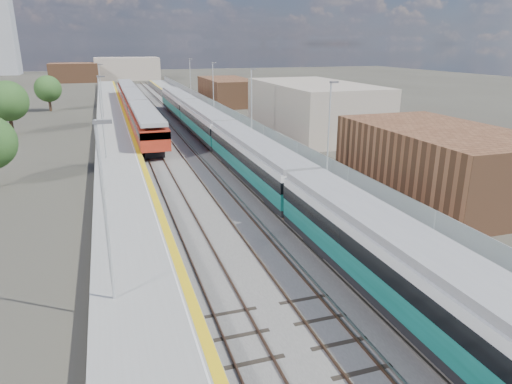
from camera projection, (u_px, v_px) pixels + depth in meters
ground at (186, 132)px, 60.38m from camera, size 320.00×320.00×0.00m
ballast_bed at (166, 130)px, 61.97m from camera, size 10.50×155.00×0.06m
tracks at (169, 127)px, 63.64m from camera, size 8.96×160.00×0.17m
platform_right at (220, 123)px, 64.03m from camera, size 4.70×155.00×8.52m
platform_left at (114, 129)px, 59.80m from camera, size 4.30×155.00×8.52m
buildings at (69, 46)px, 131.80m from camera, size 72.00×185.50×40.00m
green_train at (225, 136)px, 46.45m from camera, size 2.87×79.95×3.16m
red_train at (134, 104)px, 71.60m from camera, size 3.00×60.84×3.79m
tree_b at (8, 101)px, 57.45m from camera, size 5.06×5.06×6.85m
tree_c at (48, 89)px, 78.33m from camera, size 4.48×4.48×6.08m
tree_d at (280, 90)px, 80.51m from camera, size 3.94×3.94×5.34m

